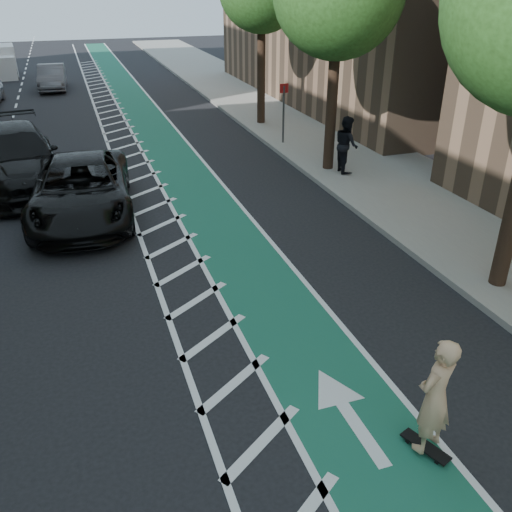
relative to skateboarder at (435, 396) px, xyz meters
name	(u,v)px	position (x,y,z in m)	size (l,w,h in m)	color
ground	(134,353)	(-3.70, 3.70, -1.02)	(120.00, 120.00, 0.00)	black
bike_lane	(183,172)	(-0.70, 13.70, -1.02)	(2.00, 90.00, 0.01)	#1A5C4D
buffer_strip	(140,176)	(-2.20, 13.70, -1.02)	(1.40, 90.00, 0.01)	silver
sidewalk_right	(347,153)	(5.80, 13.70, -0.95)	(5.00, 90.00, 0.15)	gray
curb_right	(288,159)	(3.35, 13.70, -0.94)	(0.12, 90.00, 0.16)	gray
sign_post	(284,113)	(3.90, 15.70, 0.33)	(0.35, 0.08, 2.47)	#4C4C4C
skateboard	(425,447)	(0.00, 0.00, -0.94)	(0.46, 0.78, 0.10)	black
skateboarder	(435,396)	(0.00, 0.00, 0.00)	(0.67, 0.44, 1.85)	tan
suv_near	(81,189)	(-4.20, 10.70, -0.20)	(2.72, 5.90, 1.64)	black
suv_far	(15,158)	(-6.10, 14.10, -0.09)	(2.62, 6.45, 1.87)	black
car_grey	(52,77)	(-4.92, 32.14, -0.30)	(1.54, 4.42, 1.46)	#5D5C61
pedestrian	(346,144)	(4.57, 11.53, 0.08)	(0.93, 0.72, 1.91)	black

